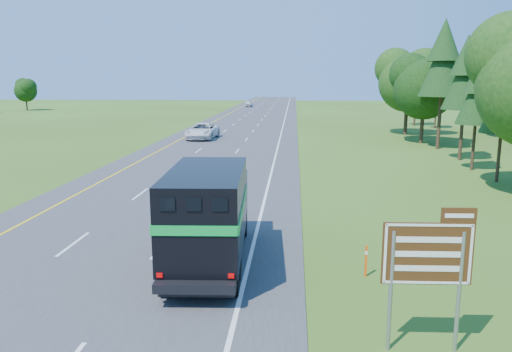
# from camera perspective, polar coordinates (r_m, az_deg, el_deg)

# --- Properties ---
(road) EXTENTS (15.00, 260.00, 0.04)m
(road) POSITION_cam_1_polar(r_m,az_deg,el_deg) (58.59, -2.60, 4.54)
(road) COLOR #38383A
(road) RESTS_ON ground
(lane_markings) EXTENTS (11.15, 260.00, 0.01)m
(lane_markings) POSITION_cam_1_polar(r_m,az_deg,el_deg) (58.58, -2.60, 4.56)
(lane_markings) COLOR yellow
(lane_markings) RESTS_ON road
(horse_truck) EXTENTS (2.92, 8.17, 3.56)m
(horse_truck) POSITION_cam_1_polar(r_m,az_deg,el_deg) (18.01, -5.42, -4.15)
(horse_truck) COLOR black
(horse_truck) RESTS_ON road
(white_suv) EXTENTS (3.17, 6.44, 1.76)m
(white_suv) POSITION_cam_1_polar(r_m,az_deg,el_deg) (56.28, -6.14, 5.14)
(white_suv) COLOR silver
(white_suv) RESTS_ON road
(far_car) EXTENTS (1.93, 4.26, 1.42)m
(far_car) POSITION_cam_1_polar(r_m,az_deg,el_deg) (121.30, -0.86, 8.26)
(far_car) COLOR silver
(far_car) RESTS_ON road
(exit_sign) EXTENTS (2.17, 0.17, 3.67)m
(exit_sign) POSITION_cam_1_polar(r_m,az_deg,el_deg) (12.84, 19.14, -9.00)
(exit_sign) COLOR gray
(exit_sign) RESTS_ON ground
(delineator) EXTENTS (0.09, 0.05, 1.11)m
(delineator) POSITION_cam_1_polar(r_m,az_deg,el_deg) (17.60, 12.46, -9.36)
(delineator) COLOR #F24F0C
(delineator) RESTS_ON ground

